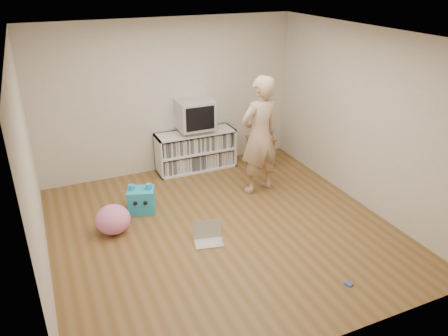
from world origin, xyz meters
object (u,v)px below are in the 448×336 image
media_unit (196,150)px  dvd_deck (195,130)px  person (260,136)px  plush_pink (113,219)px  crt_tv (195,114)px  plush_blue (141,200)px  table_lamp (262,117)px  laptop (208,236)px  side_table (261,145)px

media_unit → dvd_deck: bearing=-90.0°
person → plush_pink: size_ratio=4.01×
crt_tv → plush_blue: bearing=-139.3°
table_lamp → plush_pink: bearing=-158.5°
media_unit → dvd_deck: size_ratio=3.11×
crt_tv → table_lamp: bearing=-18.4°
person → laptop: (-1.28, -1.02, -0.87)m
media_unit → person: bearing=-62.6°
media_unit → dvd_deck: dvd_deck is taller
dvd_deck → plush_pink: 2.37m
side_table → laptop: size_ratio=1.29×
table_lamp → person: bearing=-120.3°
table_lamp → plush_pink: size_ratio=1.10×
crt_tv → plush_blue: crt_tv is taller
dvd_deck → laptop: bearing=-106.7°
side_table → laptop: 2.57m
media_unit → person: size_ratio=0.74×
media_unit → side_table: (1.10, -0.39, 0.07)m
dvd_deck → crt_tv: (0.00, -0.00, 0.29)m
side_table → laptop: bearing=-133.8°
crt_tv → laptop: (-0.66, -2.20, -0.95)m
table_lamp → plush_blue: bearing=-162.9°
dvd_deck → plush_blue: (-1.27, -1.10, -0.55)m
person → plush_blue: 2.04m
table_lamp → plush_blue: 2.59m
crt_tv → plush_pink: crt_tv is taller
side_table → person: size_ratio=0.29×
media_unit → laptop: media_unit is taller
media_unit → table_lamp: 1.31m
plush_pink → side_table: bearing=21.5°
person → plush_pink: 2.52m
media_unit → plush_pink: media_unit is taller
media_unit → person: (0.62, -1.20, 0.59)m
crt_tv → table_lamp: crt_tv is taller
person → laptop: bearing=28.4°
dvd_deck → person: (0.62, -1.19, 0.21)m
crt_tv → plush_blue: 1.87m
table_lamp → laptop: size_ratio=1.20×
crt_tv → side_table: 1.31m
dvd_deck → crt_tv: 0.29m
crt_tv → person: bearing=-62.3°
plush_pink → dvd_deck: bearing=40.3°
media_unit → table_lamp: (1.10, -0.39, 0.59)m
dvd_deck → side_table: dvd_deck is taller
media_unit → crt_tv: size_ratio=2.33×
laptop → table_lamp: bearing=58.9°
table_lamp → plush_blue: size_ratio=1.12×
crt_tv → laptop: bearing=-106.7°
crt_tv → person: person is taller
laptop → side_table: bearing=58.9°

